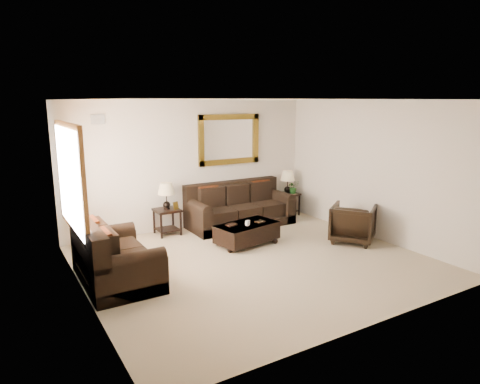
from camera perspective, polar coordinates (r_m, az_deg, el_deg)
room at (r=7.00m, az=2.15°, el=1.08°), size 5.51×5.01×2.71m
window at (r=6.84m, az=-21.59°, el=1.68°), size 0.07×1.96×1.66m
mirror at (r=9.49m, az=-1.43°, el=7.02°), size 1.50×0.06×1.10m
air_vent at (r=8.46m, az=-18.44°, el=9.20°), size 0.25×0.02×0.18m
sofa at (r=9.38m, az=-0.12°, el=-2.40°), size 2.30×0.99×0.94m
loveseat at (r=6.76m, az=-16.65°, el=-8.63°), size 1.01×1.70×0.95m
end_table_left at (r=8.77m, az=-9.76°, el=-1.20°), size 0.49×0.49×1.07m
end_table_right at (r=10.23m, az=6.34°, el=0.78°), size 0.48×0.48×1.07m
coffee_table at (r=8.15m, az=0.93°, el=-5.29°), size 1.30×0.86×0.51m
armchair at (r=8.55m, az=14.84°, el=-3.81°), size 1.06×1.07×0.81m
potted_plant at (r=10.23m, az=7.10°, el=0.49°), size 0.33×0.35×0.24m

